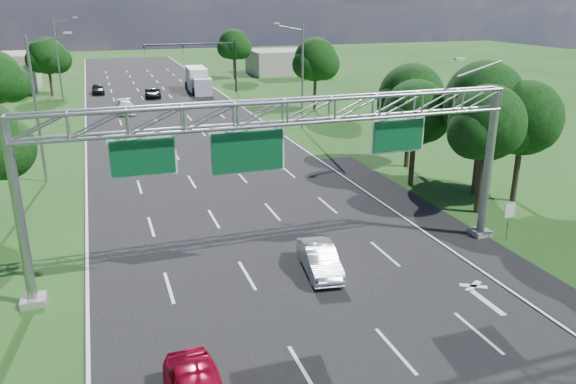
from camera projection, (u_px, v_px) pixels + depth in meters
name	position (u px, v px, depth m)	size (l,w,h in m)	color
ground	(207.00, 166.00, 43.23)	(220.00, 220.00, 0.00)	#1C4414
road	(207.00, 166.00, 43.23)	(18.00, 180.00, 0.02)	black
road_flare	(439.00, 225.00, 32.06)	(3.00, 30.00, 0.02)	black
sign_gantry	(287.00, 125.00, 24.99)	(23.50, 1.00, 9.56)	gray
regulatory_sign	(510.00, 214.00, 29.54)	(0.60, 0.08, 2.10)	gray
traffic_signal	(210.00, 55.00, 75.14)	(12.21, 0.24, 7.00)	black
streetlight_l_near	(38.00, 103.00, 37.94)	(2.97, 0.22, 10.16)	gray
streetlight_l_far	(59.00, 56.00, 69.24)	(2.97, 0.22, 10.16)	gray
streetlight_r_mid	(301.00, 72.00, 53.83)	(2.97, 0.22, 10.16)	gray
tree_cluster_right	(462.00, 111.00, 36.38)	(9.91, 14.60, 8.68)	#2D2116
tree_verge_lc	(48.00, 58.00, 73.44)	(5.76, 4.80, 7.62)	#2D2116
tree_verge_rd	(316.00, 62.00, 62.47)	(5.76, 4.80, 8.28)	#2D2116
tree_verge_re	(234.00, 46.00, 88.82)	(5.76, 4.80, 7.84)	#2D2116
building_right	(285.00, 62.00, 96.46)	(12.00, 9.00, 4.00)	#AAA28F
silver_sedan	(320.00, 259.00, 26.29)	(1.41, 4.05, 1.33)	silver
car_queue_a	(126.00, 107.00, 63.33)	(1.88, 4.63, 1.34)	white
car_queue_b	(153.00, 93.00, 73.36)	(1.99, 4.32, 1.20)	black
car_queue_c	(98.00, 89.00, 76.22)	(1.58, 3.94, 1.34)	black
box_truck	(198.00, 80.00, 77.75)	(2.80, 8.65, 3.23)	white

